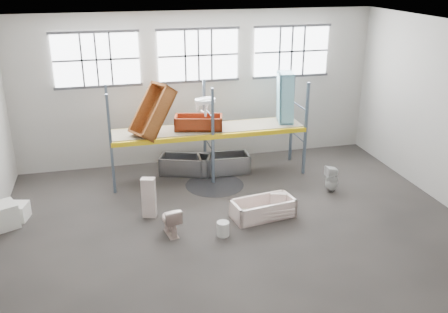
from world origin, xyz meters
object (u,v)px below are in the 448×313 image
object	(u,v)px
steel_tub_right	(223,164)
bucket	(223,229)
steel_tub_left	(185,165)
bathtub_beige	(263,208)
toilet_beige	(170,220)
rust_tub_flat	(199,122)
cistern_tall	(149,198)
carton_near	(1,216)
blue_tub_upright	(285,98)
toilet_white	(332,179)

from	to	relation	value
steel_tub_right	bucket	bearing A→B (deg)	-104.06
steel_tub_left	bathtub_beige	bearing A→B (deg)	-65.94
bathtub_beige	toilet_beige	world-z (taller)	toilet_beige
toilet_beige	rust_tub_flat	size ratio (longest dim) A/B	0.53
cistern_tall	steel_tub_left	size ratio (longest dim) A/B	0.70
cistern_tall	carton_near	size ratio (longest dim) A/B	1.47
steel_tub_left	carton_near	distance (m)	5.70
cistern_tall	blue_tub_upright	distance (m)	5.54
toilet_beige	bathtub_beige	bearing A→B (deg)	177.24
toilet_beige	blue_tub_upright	size ratio (longest dim) A/B	0.48
rust_tub_flat	cistern_tall	bearing A→B (deg)	-128.63
cistern_tall	steel_tub_right	world-z (taller)	cistern_tall
toilet_beige	steel_tub_left	distance (m)	3.86
bucket	carton_near	distance (m)	5.71
cistern_tall	rust_tub_flat	world-z (taller)	rust_tub_flat
toilet_beige	toilet_white	world-z (taller)	toilet_white
steel_tub_left	rust_tub_flat	world-z (taller)	rust_tub_flat
toilet_beige	bucket	bearing A→B (deg)	153.02
blue_tub_upright	bucket	world-z (taller)	blue_tub_upright
steel_tub_right	carton_near	size ratio (longest dim) A/B	2.18
bathtub_beige	blue_tub_upright	size ratio (longest dim) A/B	1.04
steel_tub_right	blue_tub_upright	size ratio (longest dim) A/B	1.02
toilet_beige	blue_tub_upright	distance (m)	5.81
bathtub_beige	steel_tub_left	distance (m)	3.74
toilet_beige	blue_tub_upright	bearing A→B (deg)	-150.81
bucket	toilet_white	bearing A→B (deg)	24.40
toilet_white	carton_near	distance (m)	9.18
toilet_beige	toilet_white	bearing A→B (deg)	-175.16
steel_tub_left	rust_tub_flat	size ratio (longest dim) A/B	1.09
carton_near	steel_tub_left	bearing A→B (deg)	24.50
toilet_white	carton_near	size ratio (longest dim) A/B	1.07
toilet_beige	carton_near	world-z (taller)	toilet_beige
cistern_tall	steel_tub_left	world-z (taller)	cistern_tall
bucket	steel_tub_right	bearing A→B (deg)	75.94
cistern_tall	steel_tub_right	bearing A→B (deg)	59.20
rust_tub_flat	carton_near	size ratio (longest dim) A/B	1.92
toilet_beige	steel_tub_left	xyz separation A→B (m)	(1.01, 3.73, -0.09)
cistern_tall	toilet_white	bearing A→B (deg)	19.12
steel_tub_left	carton_near	size ratio (longest dim) A/B	2.10
toilet_white	bucket	size ratio (longest dim) A/B	2.20
steel_tub_left	toilet_beige	bearing A→B (deg)	-105.19
bathtub_beige	carton_near	size ratio (longest dim) A/B	2.21
toilet_white	rust_tub_flat	bearing A→B (deg)	-119.23
steel_tub_left	bucket	distance (m)	4.12
toilet_beige	bucket	size ratio (longest dim) A/B	2.08
steel_tub_left	toilet_white	bearing A→B (deg)	-31.19
cistern_tall	rust_tub_flat	distance (m)	3.18
steel_tub_left	blue_tub_upright	distance (m)	3.86
steel_tub_left	carton_near	bearing A→B (deg)	-155.50
rust_tub_flat	blue_tub_upright	size ratio (longest dim) A/B	0.91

